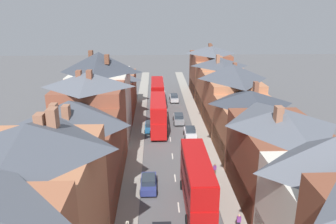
% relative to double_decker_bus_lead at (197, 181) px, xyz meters
% --- Properties ---
extents(pavement_left, '(2.20, 104.00, 0.14)m').
position_rel_double_decker_bus_lead_xyz_m(pavement_left, '(-6.89, 19.79, -2.75)').
color(pavement_left, gray).
rests_on(pavement_left, ground).
extents(pavement_right, '(2.20, 104.00, 0.14)m').
position_rel_double_decker_bus_lead_xyz_m(pavement_right, '(3.31, 19.79, -2.75)').
color(pavement_right, gray).
rests_on(pavement_right, ground).
extents(centre_line_dashes, '(0.14, 97.80, 0.01)m').
position_rel_double_decker_bus_lead_xyz_m(centre_line_dashes, '(-1.79, 17.79, -2.81)').
color(centre_line_dashes, silver).
rests_on(centre_line_dashes, ground).
extents(terrace_row_left, '(8.00, 69.67, 13.76)m').
position_rel_double_decker_bus_lead_xyz_m(terrace_row_left, '(-11.98, 2.49, 3.15)').
color(terrace_row_left, beige).
rests_on(terrace_row_left, ground).
extents(terrace_row_right, '(8.00, 80.81, 12.76)m').
position_rel_double_decker_bus_lead_xyz_m(terrace_row_right, '(8.39, 9.45, 2.58)').
color(terrace_row_right, brown).
rests_on(terrace_row_right, ground).
extents(double_decker_bus_lead, '(2.74, 10.80, 5.30)m').
position_rel_double_decker_bus_lead_xyz_m(double_decker_bus_lead, '(0.00, 0.00, 0.00)').
color(double_decker_bus_lead, '#B70F0F').
rests_on(double_decker_bus_lead, ground).
extents(double_decker_bus_mid_street, '(2.74, 10.80, 5.30)m').
position_rel_double_decker_bus_lead_xyz_m(double_decker_bus_mid_street, '(-3.60, 21.85, 0.00)').
color(double_decker_bus_mid_street, red).
rests_on(double_decker_bus_mid_street, ground).
extents(double_decker_bus_far_approaching, '(2.74, 10.80, 5.30)m').
position_rel_double_decker_bus_lead_xyz_m(double_decker_bus_far_approaching, '(-3.60, 35.30, 0.00)').
color(double_decker_bus_far_approaching, '#B70F0F').
rests_on(double_decker_bus_far_approaching, ground).
extents(car_near_blue, '(1.90, 3.94, 1.70)m').
position_rel_double_decker_bus_lead_xyz_m(car_near_blue, '(1.31, 18.41, -1.97)').
color(car_near_blue, silver).
rests_on(car_near_blue, ground).
extents(car_parked_left_a, '(1.90, 4.21, 1.61)m').
position_rel_double_decker_bus_lead_xyz_m(car_parked_left_a, '(-4.89, 3.43, -2.00)').
color(car_parked_left_a, navy).
rests_on(car_parked_left_a, ground).
extents(car_parked_right_a, '(1.90, 4.29, 1.57)m').
position_rel_double_decker_bus_lead_xyz_m(car_parked_right_a, '(-4.89, 21.67, -2.02)').
color(car_parked_right_a, '#236093').
rests_on(car_parked_right_a, ground).
extents(car_mid_black, '(1.90, 4.46, 1.59)m').
position_rel_double_decker_bus_lead_xyz_m(car_mid_black, '(0.01, 39.21, -2.01)').
color(car_mid_black, '#B7BABF').
rests_on(car_mid_black, ground).
extents(car_parked_left_b, '(1.90, 4.37, 1.68)m').
position_rel_double_decker_bus_lead_xyz_m(car_parked_left_b, '(0.01, 25.21, -1.97)').
color(car_parked_left_b, gray).
rests_on(car_parked_left_b, ground).
extents(pedestrian_mid_left, '(0.36, 0.22, 1.61)m').
position_rel_double_decker_bus_lead_xyz_m(pedestrian_mid_left, '(3.34, -4.09, -1.78)').
color(pedestrian_mid_left, '#23232D').
rests_on(pedestrian_mid_left, pavement_right).
extents(pedestrian_mid_right, '(0.36, 0.22, 1.61)m').
position_rel_double_decker_bus_lead_xyz_m(pedestrian_mid_right, '(2.92, 5.83, -1.78)').
color(pedestrian_mid_right, brown).
rests_on(pedestrian_mid_right, pavement_right).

